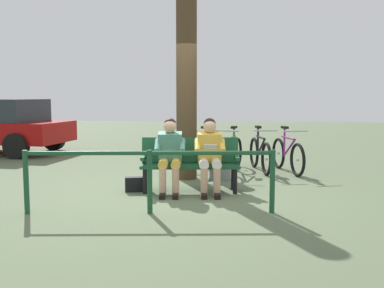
% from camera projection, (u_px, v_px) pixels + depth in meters
% --- Properties ---
extents(ground_plane, '(40.00, 40.00, 0.00)m').
position_uv_depth(ground_plane, '(181.00, 193.00, 7.08)').
color(ground_plane, '#566647').
extents(bench, '(1.64, 0.65, 0.87)m').
position_uv_depth(bench, '(190.00, 160.00, 7.22)').
color(bench, '#194C2D').
rests_on(bench, ground).
extents(person_reading, '(0.52, 0.80, 1.20)m').
position_uv_depth(person_reading, '(210.00, 152.00, 7.04)').
color(person_reading, gold).
rests_on(person_reading, ground).
extents(person_companion, '(0.52, 0.80, 1.20)m').
position_uv_depth(person_companion, '(170.00, 152.00, 7.04)').
color(person_companion, '#4C8C7A').
rests_on(person_companion, ground).
extents(handbag, '(0.32, 0.21, 0.24)m').
position_uv_depth(handbag, '(134.00, 184.00, 7.18)').
color(handbag, black).
rests_on(handbag, ground).
extents(tree_trunk, '(0.38, 0.38, 3.54)m').
position_uv_depth(tree_trunk, '(187.00, 84.00, 8.14)').
color(tree_trunk, '#4C3823').
rests_on(tree_trunk, ground).
extents(litter_bin, '(0.42, 0.42, 0.77)m').
position_uv_depth(litter_bin, '(220.00, 159.00, 8.17)').
color(litter_bin, slate).
rests_on(litter_bin, ground).
extents(bicycle_orange, '(0.60, 1.63, 0.94)m').
position_uv_depth(bicycle_orange, '(287.00, 155.00, 8.96)').
color(bicycle_orange, black).
rests_on(bicycle_orange, ground).
extents(bicycle_silver, '(0.52, 1.66, 0.94)m').
position_uv_depth(bicycle_silver, '(260.00, 154.00, 9.09)').
color(bicycle_silver, black).
rests_on(bicycle_silver, ground).
extents(bicycle_black, '(0.56, 1.65, 0.94)m').
position_uv_depth(bicycle_black, '(232.00, 155.00, 9.02)').
color(bicycle_black, black).
rests_on(bicycle_black, ground).
extents(bicycle_blue, '(0.75, 1.57, 0.94)m').
position_uv_depth(bicycle_blue, '(201.00, 154.00, 9.05)').
color(bicycle_blue, black).
rests_on(bicycle_blue, ground).
extents(railing_fence, '(3.31, 0.46, 0.85)m').
position_uv_depth(railing_fence, '(150.00, 169.00, 5.79)').
color(railing_fence, '#194C2D').
rests_on(railing_fence, ground).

